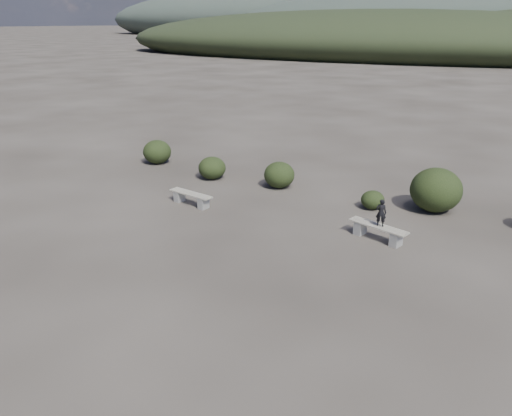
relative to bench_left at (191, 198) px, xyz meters
The scene contains 9 objects.
ground 6.20m from the bench_left, 56.24° to the right, with size 1200.00×1200.00×0.00m, color #2B2521.
bench_left is the anchor object (origin of this frame).
bench_right 7.05m from the bench_left, ahead, with size 2.00×0.92×0.49m.
seated_person 7.13m from the bench_left, ahead, with size 0.32×0.21×0.89m, color black.
shrub_a 3.39m from the bench_left, 110.58° to the left, with size 1.20×1.20×0.98m, color black.
shrub_b 4.02m from the bench_left, 61.34° to the left, with size 1.27×1.27×1.09m, color black.
shrub_c 6.75m from the bench_left, 25.96° to the left, with size 0.86×0.86×0.69m, color black.
shrub_d 8.97m from the bench_left, 25.49° to the left, with size 1.83×1.83×1.60m, color black.
shrub_f 6.35m from the bench_left, 141.18° to the left, with size 1.35×1.35×1.14m, color black.
Camera 1 is at (7.36, -9.03, 6.50)m, focal length 35.00 mm.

